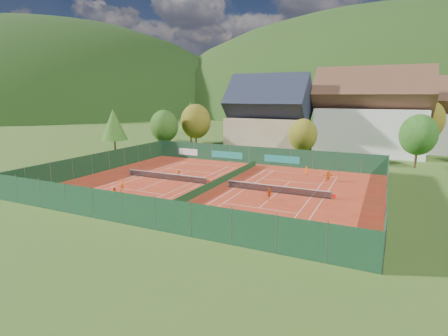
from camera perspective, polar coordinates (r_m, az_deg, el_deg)
ground at (r=45.62m, az=-1.07°, el=-2.95°), size 600.00×600.00×0.00m
clay_pad at (r=45.61m, az=-1.07°, el=-2.92°), size 40.00×32.00×0.01m
court_markings_left at (r=49.57m, az=-9.40°, el=-1.87°), size 11.03×23.83×0.00m
court_markings_right at (r=42.80m, az=8.61°, el=-4.04°), size 11.03×23.83×0.00m
tennis_net_left at (r=49.37m, az=-9.27°, el=-1.33°), size 13.30×0.10×1.02m
tennis_net_right at (r=42.63m, az=8.83°, el=-3.42°), size 13.30×0.10×1.02m
court_divider at (r=45.49m, az=-1.07°, el=-2.32°), size 0.03×28.80×1.00m
fence_north at (r=59.90m, az=5.31°, el=2.02°), size 40.00×0.10×3.00m
fence_south at (r=32.23m, az=-13.85°, el=-6.82°), size 40.00×0.04×3.00m
fence_west at (r=56.83m, az=-19.48°, el=0.89°), size 0.04×32.00×3.00m
fence_east at (r=40.88m, az=25.04°, el=-3.66°), size 0.09×32.00×3.00m
chalet at (r=73.28m, az=7.28°, el=7.83°), size 16.20×12.00×16.00m
hotel_block_a at (r=75.75m, az=22.68°, el=7.72°), size 21.60×11.00×17.25m
hotel_block_b at (r=84.35m, az=32.50°, el=6.60°), size 17.28×10.00×15.50m
tree_west_front at (r=72.87m, az=-9.75°, el=6.76°), size 5.72×5.72×8.69m
tree_west_mid at (r=75.74m, az=-4.64°, el=7.59°), size 6.44×6.44×9.78m
tree_west_back at (r=85.61m, az=-5.49°, el=8.51°), size 5.60×5.60×10.00m
tree_center at (r=63.40m, az=12.76°, el=5.29°), size 5.01×5.01×7.60m
tree_east_front at (r=64.01m, az=29.16°, el=4.76°), size 5.72×5.72×8.69m
tree_west_side at (r=70.34m, az=-17.57°, el=6.76°), size 5.04×5.04×9.00m
tree_east_back at (r=79.96m, az=30.00°, el=6.77°), size 7.15×7.15×10.86m
mountain_backdrop at (r=277.95m, az=26.57°, el=-0.06°), size 820.00×530.00×242.00m
ball_hopper at (r=31.83m, az=12.93°, el=-8.82°), size 0.34×0.34×0.80m
loose_ball_0 at (r=47.36m, az=-15.35°, el=-2.76°), size 0.07×0.07×0.07m
loose_ball_1 at (r=32.85m, az=0.40°, el=-8.82°), size 0.07×0.07×0.07m
loose_ball_2 at (r=47.81m, az=5.14°, el=-2.24°), size 0.07×0.07×0.07m
loose_ball_3 at (r=54.28m, az=-4.24°, el=-0.52°), size 0.07×0.07×0.07m
loose_ball_4 at (r=39.26m, az=6.18°, el=-5.40°), size 0.07×0.07×0.07m
player_left_near at (r=45.04m, az=-16.31°, el=-2.66°), size 0.56×0.40×1.43m
player_left_mid at (r=42.04m, az=-17.44°, el=-3.87°), size 0.74×0.65×1.27m
player_left_far at (r=49.27m, az=-7.40°, el=-1.09°), size 1.01×0.81×1.37m
player_right_near at (r=39.46m, az=7.36°, el=-4.27°), size 0.84×0.89×1.48m
player_right_far_a at (r=53.17m, az=13.32°, el=-0.39°), size 0.72×0.56×1.31m
player_right_far_b at (r=49.75m, az=16.60°, el=-1.26°), size 1.51×1.01×1.56m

